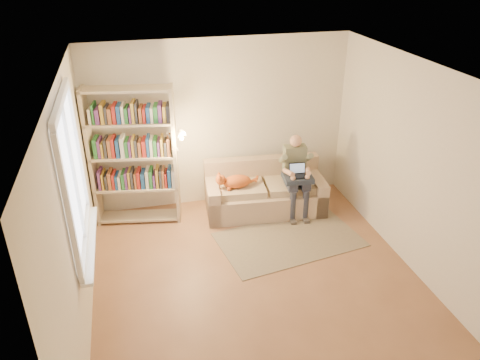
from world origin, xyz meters
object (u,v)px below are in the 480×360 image
object	(u,v)px
person	(296,171)
bookshelf	(133,151)
laptop	(293,173)
sofa	(264,193)
cat	(237,181)

from	to	relation	value
person	bookshelf	size ratio (longest dim) A/B	0.60
laptop	sofa	bearing A→B (deg)	147.58
laptop	person	bearing A→B (deg)	50.60
cat	laptop	size ratio (longest dim) A/B	2.51
sofa	cat	distance (m)	0.55
person	bookshelf	world-z (taller)	bookshelf
sofa	person	distance (m)	0.64
cat	bookshelf	distance (m)	1.58
laptop	bookshelf	bearing A→B (deg)	174.72
person	laptop	size ratio (longest dim) A/B	4.68
sofa	bookshelf	size ratio (longest dim) A/B	0.91
sofa	laptop	distance (m)	0.63
sofa	laptop	xyz separation A→B (m)	(0.35, -0.27, 0.45)
person	cat	distance (m)	0.90
sofa	person	xyz separation A→B (m)	(0.43, -0.18, 0.43)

